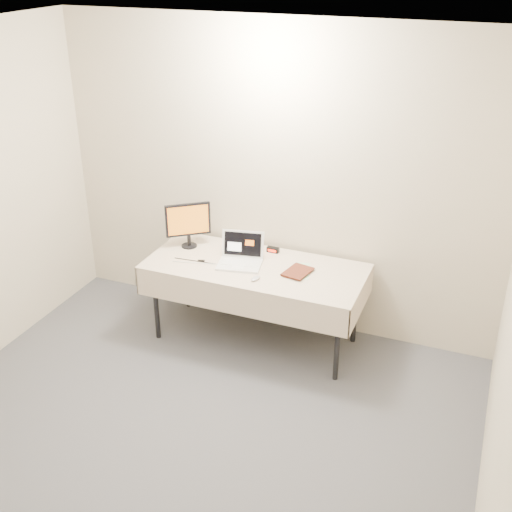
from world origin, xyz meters
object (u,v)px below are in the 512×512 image
at_px(monitor, 188,222).
at_px(laptop, 241,256).
at_px(table, 255,272).
at_px(book, 288,257).

bearing_deg(monitor, laptop, -49.87).
bearing_deg(table, laptop, 176.42).
distance_m(table, laptop, 0.18).
distance_m(laptop, book, 0.42).
bearing_deg(monitor, book, -43.76).
height_order(table, book, book).
height_order(laptop, monitor, monitor).
xyz_separation_m(table, laptop, (-0.13, 0.01, 0.12)).
distance_m(table, monitor, 0.77).
xyz_separation_m(laptop, book, (0.42, 0.01, 0.07)).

